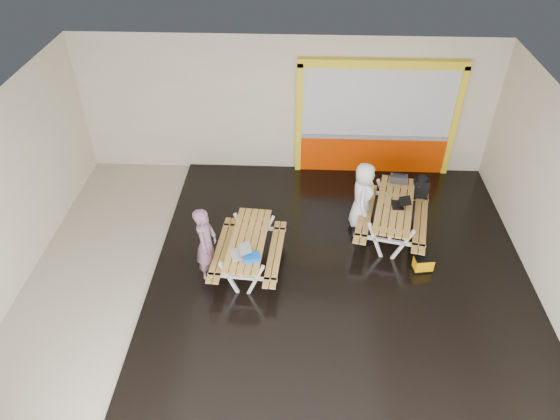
{
  "coord_description": "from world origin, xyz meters",
  "views": [
    {
      "loc": [
        0.36,
        -7.25,
        7.33
      ],
      "look_at": [
        0.0,
        0.9,
        1.0
      ],
      "focal_mm": 32.76,
      "sensor_mm": 36.0,
      "label": 1
    }
  ],
  "objects_px": {
    "blue_pouch": "(252,257)",
    "dark_case": "(363,230)",
    "laptop_right": "(400,203)",
    "picnic_table_right": "(394,212)",
    "fluke_bag": "(423,264)",
    "backpack": "(421,187)",
    "laptop_left": "(240,252)",
    "person_right": "(363,196)",
    "toolbox": "(399,179)",
    "picnic_table_left": "(248,246)",
    "person_left": "(206,244)"
  },
  "relations": [
    {
      "from": "fluke_bag",
      "to": "dark_case",
      "type": "bearing_deg",
      "value": 135.7
    },
    {
      "from": "blue_pouch",
      "to": "dark_case",
      "type": "distance_m",
      "value": 2.92
    },
    {
      "from": "laptop_left",
      "to": "backpack",
      "type": "relative_size",
      "value": 0.81
    },
    {
      "from": "dark_case",
      "to": "fluke_bag",
      "type": "bearing_deg",
      "value": -44.3
    },
    {
      "from": "person_left",
      "to": "laptop_right",
      "type": "relative_size",
      "value": 4.22
    },
    {
      "from": "picnic_table_right",
      "to": "person_left",
      "type": "height_order",
      "value": "person_left"
    },
    {
      "from": "laptop_left",
      "to": "fluke_bag",
      "type": "height_order",
      "value": "laptop_left"
    },
    {
      "from": "laptop_right",
      "to": "picnic_table_right",
      "type": "bearing_deg",
      "value": 158.01
    },
    {
      "from": "person_right",
      "to": "dark_case",
      "type": "xyz_separation_m",
      "value": [
        0.05,
        -0.26,
        -0.74
      ]
    },
    {
      "from": "picnic_table_right",
      "to": "picnic_table_left",
      "type": "bearing_deg",
      "value": -158.67
    },
    {
      "from": "picnic_table_left",
      "to": "laptop_left",
      "type": "distance_m",
      "value": 0.51
    },
    {
      "from": "person_left",
      "to": "backpack",
      "type": "distance_m",
      "value": 4.96
    },
    {
      "from": "toolbox",
      "to": "backpack",
      "type": "relative_size",
      "value": 0.73
    },
    {
      "from": "person_right",
      "to": "laptop_right",
      "type": "bearing_deg",
      "value": -100.83
    },
    {
      "from": "picnic_table_left",
      "to": "person_right",
      "type": "relative_size",
      "value": 1.3
    },
    {
      "from": "person_right",
      "to": "picnic_table_right",
      "type": "bearing_deg",
      "value": -100.38
    },
    {
      "from": "person_left",
      "to": "backpack",
      "type": "xyz_separation_m",
      "value": [
        4.47,
        2.16,
        -0.06
      ]
    },
    {
      "from": "laptop_left",
      "to": "backpack",
      "type": "xyz_separation_m",
      "value": [
        3.79,
        2.37,
        -0.07
      ]
    },
    {
      "from": "picnic_table_left",
      "to": "laptop_left",
      "type": "height_order",
      "value": "laptop_left"
    },
    {
      "from": "laptop_left",
      "to": "backpack",
      "type": "bearing_deg",
      "value": 32.03
    },
    {
      "from": "laptop_left",
      "to": "laptop_right",
      "type": "height_order",
      "value": "laptop_right"
    },
    {
      "from": "laptop_left",
      "to": "laptop_right",
      "type": "relative_size",
      "value": 1.15
    },
    {
      "from": "toolbox",
      "to": "laptop_left",
      "type": "bearing_deg",
      "value": -143.42
    },
    {
      "from": "blue_pouch",
      "to": "fluke_bag",
      "type": "bearing_deg",
      "value": 10.34
    },
    {
      "from": "backpack",
      "to": "fluke_bag",
      "type": "distance_m",
      "value": 1.97
    },
    {
      "from": "person_right",
      "to": "laptop_right",
      "type": "xyz_separation_m",
      "value": [
        0.76,
        -0.26,
        0.02
      ]
    },
    {
      "from": "picnic_table_left",
      "to": "laptop_left",
      "type": "relative_size",
      "value": 4.52
    },
    {
      "from": "picnic_table_right",
      "to": "blue_pouch",
      "type": "xyz_separation_m",
      "value": [
        -2.88,
        -1.74,
        0.18
      ]
    },
    {
      "from": "person_left",
      "to": "backpack",
      "type": "bearing_deg",
      "value": -58.47
    },
    {
      "from": "picnic_table_left",
      "to": "person_right",
      "type": "xyz_separation_m",
      "value": [
        2.34,
        1.39,
        0.28
      ]
    },
    {
      "from": "picnic_table_right",
      "to": "backpack",
      "type": "bearing_deg",
      "value": 47.9
    },
    {
      "from": "blue_pouch",
      "to": "dark_case",
      "type": "xyz_separation_m",
      "value": [
        2.27,
        1.7,
        -0.69
      ]
    },
    {
      "from": "blue_pouch",
      "to": "fluke_bag",
      "type": "relative_size",
      "value": 0.72
    },
    {
      "from": "laptop_left",
      "to": "backpack",
      "type": "distance_m",
      "value": 4.47
    },
    {
      "from": "person_left",
      "to": "fluke_bag",
      "type": "relative_size",
      "value": 3.9
    },
    {
      "from": "laptop_right",
      "to": "blue_pouch",
      "type": "xyz_separation_m",
      "value": [
        -2.98,
        -1.7,
        -0.07
      ]
    },
    {
      "from": "person_right",
      "to": "blue_pouch",
      "type": "relative_size",
      "value": 5.12
    },
    {
      "from": "laptop_left",
      "to": "blue_pouch",
      "type": "bearing_deg",
      "value": -29.06
    },
    {
      "from": "backpack",
      "to": "picnic_table_left",
      "type": "bearing_deg",
      "value": -152.35
    },
    {
      "from": "backpack",
      "to": "dark_case",
      "type": "distance_m",
      "value": 1.64
    },
    {
      "from": "laptop_right",
      "to": "person_right",
      "type": "bearing_deg",
      "value": 160.87
    },
    {
      "from": "person_right",
      "to": "backpack",
      "type": "relative_size",
      "value": 2.82
    },
    {
      "from": "toolbox",
      "to": "dark_case",
      "type": "relative_size",
      "value": 0.9
    },
    {
      "from": "dark_case",
      "to": "person_right",
      "type": "bearing_deg",
      "value": 101.78
    },
    {
      "from": "person_left",
      "to": "fluke_bag",
      "type": "bearing_deg",
      "value": -80.53
    },
    {
      "from": "picnic_table_left",
      "to": "blue_pouch",
      "type": "distance_m",
      "value": 0.62
    },
    {
      "from": "laptop_right",
      "to": "fluke_bag",
      "type": "height_order",
      "value": "laptop_right"
    },
    {
      "from": "backpack",
      "to": "fluke_bag",
      "type": "xyz_separation_m",
      "value": [
        -0.18,
        -1.88,
        -0.55
      ]
    },
    {
      "from": "person_right",
      "to": "toolbox",
      "type": "bearing_deg",
      "value": -46.02
    },
    {
      "from": "picnic_table_left",
      "to": "person_left",
      "type": "xyz_separation_m",
      "value": [
        -0.78,
        -0.23,
        0.22
      ]
    }
  ]
}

